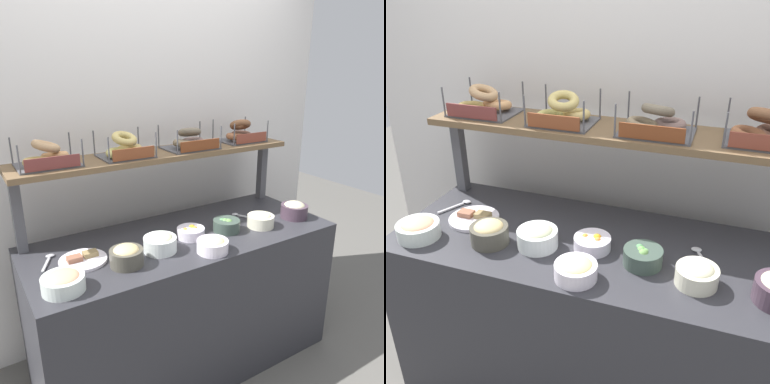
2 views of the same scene
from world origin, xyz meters
TOP-DOWN VIEW (x-y plane):
  - ground_plane at (0.00, 0.00)m, footprint 8.00×8.00m
  - back_wall at (0.00, 0.55)m, footprint 2.93×0.06m
  - deli_counter at (0.00, 0.00)m, footprint 1.73×0.70m
  - shelf_riser_left at (-0.81, 0.27)m, footprint 0.05×0.05m
  - shelf_riser_right at (0.81, 0.27)m, footprint 0.05×0.05m
  - upper_shelf at (0.00, 0.27)m, footprint 1.69×0.32m
  - bowl_lox_spread at (-0.72, -0.21)m, footprint 0.18×0.18m
  - bowl_potato_salad at (0.45, -0.13)m, footprint 0.16×0.16m
  - bowl_fruit_salad at (0.02, -0.04)m, footprint 0.16×0.16m
  - bowl_tuna_salad at (0.72, -0.14)m, footprint 0.17×0.17m
  - bowl_scallion_spread at (-0.20, -0.10)m, footprint 0.17×0.17m
  - bowl_hummus at (-0.41, -0.14)m, footprint 0.16×0.16m
  - bowl_egg_salad at (0.02, -0.25)m, footprint 0.16×0.16m
  - bowl_veggie_mix at (0.24, -0.08)m, footprint 0.16×0.16m
  - serving_plate_white at (-0.58, 0.00)m, footprint 0.23×0.23m
  - serving_spoon_near_plate at (0.45, 0.05)m, footprint 0.10×0.16m
  - serving_spoon_by_edge at (-0.72, 0.10)m, footprint 0.10×0.16m
  - bagel_basket_sesame at (-0.63, 0.27)m, footprint 0.30×0.25m
  - bagel_basket_plain at (-0.22, 0.26)m, footprint 0.28×0.25m
  - bagel_basket_poppy at (0.19, 0.26)m, footprint 0.31×0.25m
  - bagel_basket_cinnamon_raisin at (0.60, 0.28)m, footprint 0.29×0.24m

SIDE VIEW (x-z plane):
  - ground_plane at x=0.00m, z-range 0.00..0.00m
  - deli_counter at x=0.00m, z-range 0.00..0.85m
  - serving_spoon_near_plate at x=0.45m, z-range 0.85..0.86m
  - serving_spoon_by_edge at x=-0.72m, z-range 0.85..0.86m
  - serving_plate_white at x=-0.58m, z-range 0.84..0.88m
  - bowl_fruit_salad at x=0.02m, z-range 0.85..0.91m
  - bowl_veggie_mix at x=0.24m, z-range 0.85..0.93m
  - bowl_egg_salad at x=0.02m, z-range 0.85..0.93m
  - bowl_lox_spread at x=-0.72m, z-range 0.85..0.94m
  - bowl_potato_salad at x=0.45m, z-range 0.85..0.94m
  - bowl_scallion_spread at x=-0.20m, z-range 0.85..0.95m
  - bowl_hummus at x=-0.41m, z-range 0.85..0.95m
  - bowl_tuna_salad at x=0.72m, z-range 0.85..0.96m
  - shelf_riser_left at x=-0.81m, z-range 0.85..1.25m
  - shelf_riser_right at x=0.81m, z-range 0.85..1.25m
  - back_wall at x=0.00m, z-range 0.00..2.40m
  - upper_shelf at x=0.00m, z-range 1.25..1.28m
  - bagel_basket_plain at x=-0.22m, z-range 1.25..1.40m
  - bagel_basket_poppy at x=0.19m, z-range 1.26..1.40m
  - bagel_basket_sesame at x=-0.63m, z-range 1.26..1.40m
  - bagel_basket_cinnamon_raisin at x=0.60m, z-range 1.25..1.41m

